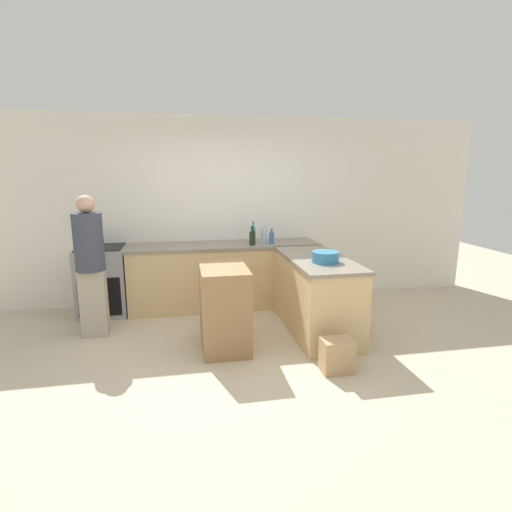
# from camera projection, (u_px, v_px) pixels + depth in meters

# --- Properties ---
(ground_plane) EXTENTS (14.00, 14.00, 0.00)m
(ground_plane) POSITION_uv_depth(u_px,v_px,m) (243.00, 357.00, 4.20)
(ground_plane) COLOR beige
(wall_back) EXTENTS (8.00, 0.06, 2.70)m
(wall_back) POSITION_uv_depth(u_px,v_px,m) (221.00, 211.00, 5.88)
(wall_back) COLOR white
(wall_back) RESTS_ON ground_plane
(counter_back) EXTENTS (2.68, 0.68, 0.92)m
(counter_back) POSITION_uv_depth(u_px,v_px,m) (225.00, 275.00, 5.72)
(counter_back) COLOR #D6B27A
(counter_back) RESTS_ON ground_plane
(counter_peninsula) EXTENTS (0.69, 1.59, 0.92)m
(counter_peninsula) POSITION_uv_depth(u_px,v_px,m) (316.00, 294.00, 4.84)
(counter_peninsula) COLOR #D6B27A
(counter_peninsula) RESTS_ON ground_plane
(range_oven) EXTENTS (0.63, 0.64, 0.93)m
(range_oven) POSITION_uv_depth(u_px,v_px,m) (103.00, 280.00, 5.43)
(range_oven) COLOR #99999E
(range_oven) RESTS_ON ground_plane
(island_table) EXTENTS (0.50, 0.77, 0.91)m
(island_table) POSITION_uv_depth(u_px,v_px,m) (224.00, 307.00, 4.37)
(island_table) COLOR #997047
(island_table) RESTS_ON ground_plane
(mixing_bowl) EXTENTS (0.30, 0.30, 0.12)m
(mixing_bowl) POSITION_uv_depth(u_px,v_px,m) (325.00, 257.00, 4.48)
(mixing_bowl) COLOR teal
(mixing_bowl) RESTS_ON counter_peninsula
(water_bottle_blue) EXTENTS (0.07, 0.07, 0.21)m
(water_bottle_blue) POSITION_uv_depth(u_px,v_px,m) (272.00, 238.00, 5.63)
(water_bottle_blue) COLOR #386BB7
(water_bottle_blue) RESTS_ON counter_back
(wine_bottle_dark) EXTENTS (0.08, 0.08, 0.26)m
(wine_bottle_dark) POSITION_uv_depth(u_px,v_px,m) (252.00, 238.00, 5.51)
(wine_bottle_dark) COLOR black
(wine_bottle_dark) RESTS_ON counter_back
(dish_soap_bottle) EXTENTS (0.07, 0.07, 0.31)m
(dish_soap_bottle) POSITION_uv_depth(u_px,v_px,m) (253.00, 235.00, 5.64)
(dish_soap_bottle) COLOR #338CBF
(dish_soap_bottle) RESTS_ON counter_back
(vinegar_bottle_clear) EXTENTS (0.08, 0.08, 0.29)m
(vinegar_bottle_clear) POSITION_uv_depth(u_px,v_px,m) (264.00, 235.00, 5.70)
(vinegar_bottle_clear) COLOR silver
(vinegar_bottle_clear) RESTS_ON counter_back
(person_by_range) EXTENTS (0.33, 0.33, 1.66)m
(person_by_range) POSITION_uv_depth(u_px,v_px,m) (90.00, 261.00, 4.59)
(person_by_range) COLOR #ADA38E
(person_by_range) RESTS_ON ground_plane
(paper_bag) EXTENTS (0.30, 0.22, 0.33)m
(paper_bag) POSITION_uv_depth(u_px,v_px,m) (337.00, 355.00, 3.88)
(paper_bag) COLOR tan
(paper_bag) RESTS_ON ground_plane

